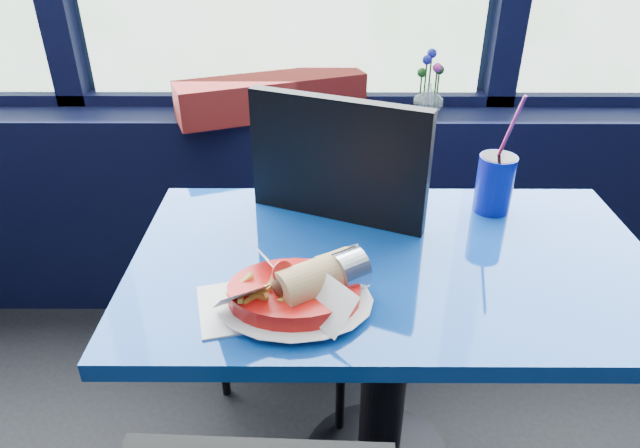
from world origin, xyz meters
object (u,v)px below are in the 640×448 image
at_px(near_table, 389,319).
at_px(food_basket, 297,291).
at_px(planter_box, 271,96).
at_px(soda_cup, 495,182).
at_px(ketchup_bottle, 374,164).
at_px(flower_vase, 429,95).
at_px(chair_near_back, 316,237).

xyz_separation_m(near_table, food_basket, (-0.21, -0.18, 0.22)).
height_order(planter_box, soda_cup, soda_cup).
bearing_deg(ketchup_bottle, flower_vase, 67.28).
xyz_separation_m(ketchup_bottle, soda_cup, (0.31, -0.05, -0.03)).
bearing_deg(planter_box, ketchup_bottle, -81.98).
height_order(chair_near_back, soda_cup, soda_cup).
distance_m(planter_box, soda_cup, 0.87).
xyz_separation_m(chair_near_back, flower_vase, (0.39, 0.53, 0.25)).
height_order(flower_vase, ketchup_bottle, flower_vase).
xyz_separation_m(planter_box, soda_cup, (0.62, -0.61, -0.04)).
bearing_deg(flower_vase, chair_near_back, -126.29).
distance_m(food_basket, soda_cup, 0.64).
height_order(food_basket, ketchup_bottle, ketchup_bottle).
bearing_deg(food_basket, near_table, 30.89).
bearing_deg(food_basket, planter_box, 88.31).
height_order(near_table, food_basket, food_basket).
bearing_deg(ketchup_bottle, soda_cup, -9.30).
bearing_deg(chair_near_back, planter_box, -49.84).
xyz_separation_m(flower_vase, soda_cup, (0.08, -0.61, -0.04)).
relative_size(planter_box, flower_vase, 2.94).
relative_size(near_table, planter_box, 1.84).
height_order(flower_vase, soda_cup, soda_cup).
bearing_deg(near_table, soda_cup, 39.26).
bearing_deg(planter_box, near_table, -89.08).
bearing_deg(ketchup_bottle, food_basket, -111.94).
bearing_deg(flower_vase, ketchup_bottle, -112.72).
distance_m(flower_vase, food_basket, 1.10).
relative_size(near_table, flower_vase, 5.41).
distance_m(planter_box, food_basket, 1.02).
relative_size(chair_near_back, soda_cup, 3.31).
relative_size(chair_near_back, planter_box, 1.63).
distance_m(chair_near_back, planter_box, 0.60).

